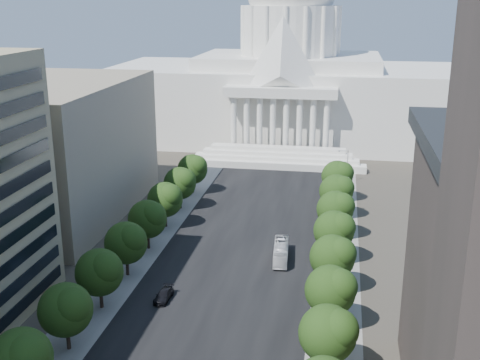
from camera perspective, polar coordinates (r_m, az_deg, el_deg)
The scene contains 26 objects.
road_asphalt at distance 122.32m, azimuth 0.32°, elevation -5.96°, with size 30.00×260.00×0.01m, color black.
sidewalk_left at distance 126.59m, azimuth -8.23°, elevation -5.33°, with size 8.00×260.00×0.02m, color gray.
sidewalk_right at distance 120.92m, azimuth 9.29°, elevation -6.48°, with size 8.00×260.00×0.02m, color gray.
capitol at distance 208.70m, azimuth 4.67°, elevation 9.29°, with size 120.00×56.00×73.00m.
office_block_left_far at distance 141.97m, azimuth -18.47°, elevation 2.78°, with size 38.00×52.00×30.00m, color gray.
tree_l_c at distance 79.01m, azimuth -19.91°, elevation -15.59°, with size 7.79×7.60×9.97m.
tree_l_d at distance 88.05m, azimuth -16.08°, elevation -11.65°, with size 7.79×7.60×9.97m.
tree_l_e at distance 97.74m, azimuth -13.06°, elevation -8.43°, with size 7.79×7.60×9.97m.
tree_l_f at distance 107.89m, azimuth -10.64°, elevation -5.79°, with size 7.79×7.60×9.97m.
tree_l_g at distance 118.38m, azimuth -8.66°, elevation -3.60°, with size 7.79×7.60×9.97m.
tree_l_h at distance 129.14m, azimuth -7.01°, elevation -1.77°, with size 7.79×7.60×9.97m.
tree_l_i at distance 140.10m, azimuth -5.62°, elevation -0.22°, with size 7.79×7.60×9.97m.
tree_l_j at distance 151.22m, azimuth -4.43°, elevation 1.10°, with size 7.79×7.60×9.97m.
tree_r_d at distance 80.31m, azimuth 8.56°, elevation -14.10°, with size 7.79×7.60×9.97m.
tree_r_e at distance 90.82m, azimuth 8.77°, elevation -10.22°, with size 7.79×7.60×9.97m.
tree_r_f at distance 101.67m, azimuth 8.93°, elevation -7.16°, with size 7.79×7.60×9.97m.
tree_r_g at distance 112.74m, azimuth 9.06°, elevation -4.69°, with size 7.79×7.60×9.97m.
tree_r_h at distance 123.99m, azimuth 9.17°, elevation -2.67°, with size 7.79×7.60×9.97m.
tree_r_i at distance 135.37m, azimuth 9.26°, elevation -0.98°, with size 7.79×7.60×9.97m.
tree_r_j at distance 146.85m, azimuth 9.33°, elevation 0.44°, with size 7.79×7.60×9.97m.
streetlight_c at distance 91.30m, azimuth 9.75°, elevation -10.57°, with size 2.61×0.44×9.00m.
streetlight_d at distance 114.09m, azimuth 9.85°, elevation -4.80°, with size 2.61×0.44×9.00m.
streetlight_e at distance 137.66m, azimuth 9.91°, elevation -0.99°, with size 2.61×0.44×9.00m.
streetlight_f at distance 161.66m, azimuth 9.95°, elevation 1.71°, with size 2.61×0.44×9.00m.
car_dark_b at distance 101.04m, azimuth -7.24°, elevation -10.81°, with size 2.22×5.45×1.58m, color black.
city_bus at distance 114.58m, azimuth 3.90°, elevation -6.80°, with size 2.60×11.10×3.09m, color silver.
Camera 1 is at (18.44, -21.15, 47.63)m, focal length 45.00 mm.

